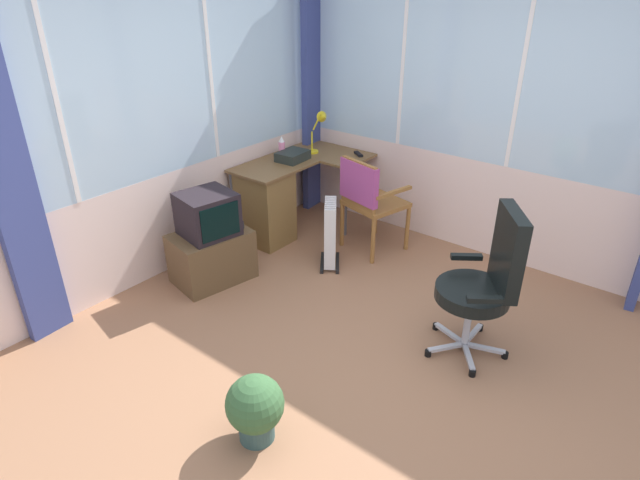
% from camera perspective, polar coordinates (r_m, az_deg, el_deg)
% --- Properties ---
extents(ground, '(5.08, 5.37, 0.06)m').
position_cam_1_polar(ground, '(3.72, 5.66, -14.09)').
color(ground, '#956647').
extents(north_window_panel, '(4.08, 0.07, 2.64)m').
position_cam_1_polar(north_window_panel, '(4.51, -18.25, 11.76)').
color(north_window_panel, beige).
rests_on(north_window_panel, ground).
extents(east_window_panel, '(0.07, 4.37, 2.64)m').
position_cam_1_polar(east_window_panel, '(4.82, 20.36, 12.41)').
color(east_window_panel, beige).
rests_on(east_window_panel, ground).
extents(curtain_north_left, '(0.31, 0.10, 2.54)m').
position_cam_1_polar(curtain_north_left, '(3.96, -30.75, 6.51)').
color(curtain_north_left, '#374381').
rests_on(curtain_north_left, ground).
extents(curtain_corner, '(0.31, 0.10, 2.54)m').
position_cam_1_polar(curtain_corner, '(5.70, -0.81, 15.67)').
color(curtain_corner, '#374381').
rests_on(curtain_corner, ground).
extents(desk, '(1.30, 0.86, 0.74)m').
position_cam_1_polar(desk, '(5.18, -5.45, 4.23)').
color(desk, brown).
rests_on(desk, ground).
extents(desk_lamp, '(0.24, 0.21, 0.42)m').
position_cam_1_polar(desk_lamp, '(5.42, 0.06, 12.30)').
color(desk_lamp, yellow).
rests_on(desk_lamp, desk).
extents(tv_remote, '(0.12, 0.15, 0.02)m').
position_cam_1_polar(tv_remote, '(5.40, 4.17, 9.24)').
color(tv_remote, black).
rests_on(tv_remote, desk).
extents(spray_bottle, '(0.06, 0.06, 0.22)m').
position_cam_1_polar(spray_bottle, '(5.31, -4.14, 9.94)').
color(spray_bottle, pink).
rests_on(spray_bottle, desk).
extents(paper_tray, '(0.31, 0.25, 0.09)m').
position_cam_1_polar(paper_tray, '(5.24, -2.96, 9.06)').
color(paper_tray, '#232A26').
rests_on(paper_tray, desk).
extents(wooden_armchair, '(0.59, 0.58, 0.92)m').
position_cam_1_polar(wooden_armchair, '(4.85, 5.03, 4.96)').
color(wooden_armchair, '#96622E').
rests_on(wooden_armchair, ground).
extents(office_chair, '(0.61, 0.60, 1.08)m').
position_cam_1_polar(office_chair, '(3.67, 17.66, -3.82)').
color(office_chair, '#B7B7BF').
rests_on(office_chair, ground).
extents(tv_on_stand, '(0.71, 0.56, 0.80)m').
position_cam_1_polar(tv_on_stand, '(4.55, -11.70, -0.27)').
color(tv_on_stand, brown).
rests_on(tv_on_stand, ground).
extents(space_heater, '(0.39, 0.35, 0.61)m').
position_cam_1_polar(space_heater, '(4.73, 1.11, 0.80)').
color(space_heater, silver).
rests_on(space_heater, ground).
extents(potted_plant, '(0.33, 0.33, 0.42)m').
position_cam_1_polar(potted_plant, '(3.13, -7.02, -17.47)').
color(potted_plant, '#314F4C').
rests_on(potted_plant, ground).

